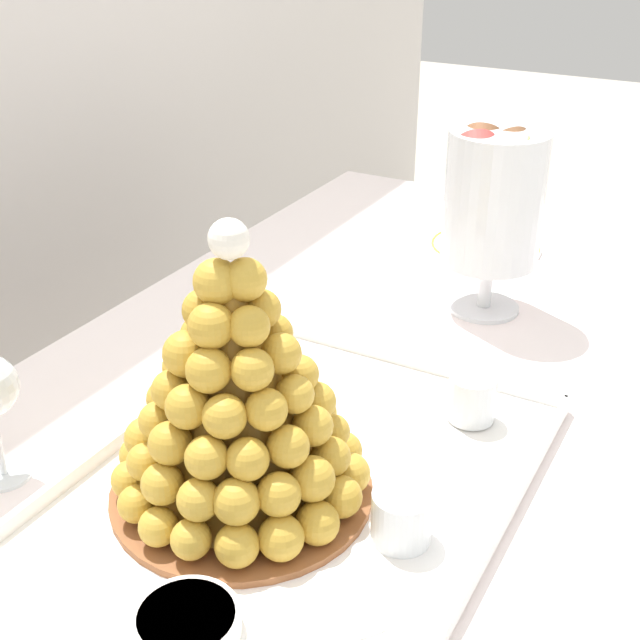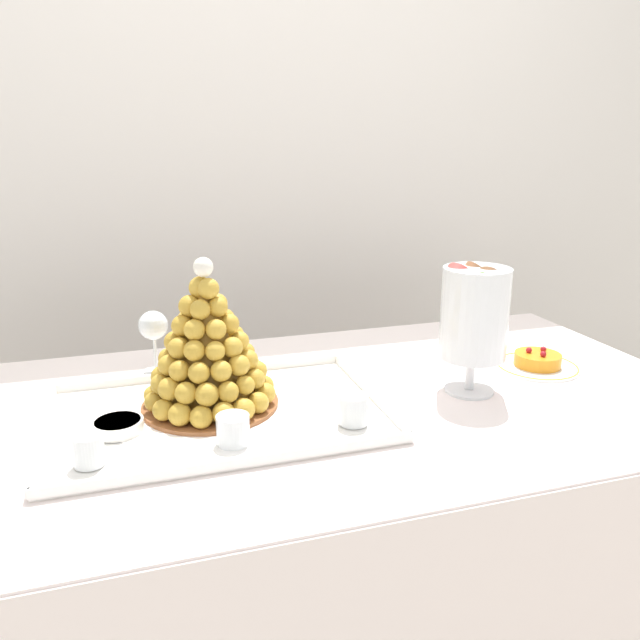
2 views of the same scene
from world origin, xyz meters
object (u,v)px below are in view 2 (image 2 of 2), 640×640
at_px(serving_tray, 219,415).
at_px(dessert_cup_left, 89,451).
at_px(dessert_cup_centre, 354,410).
at_px(macaron_goblet, 474,314).
at_px(croquembouche, 208,351).
at_px(fruit_tart_plate, 537,363).
at_px(creme_brulee_ramekin, 118,425).
at_px(wine_glass, 153,328).
at_px(dessert_cup_mid_left, 233,431).

xyz_separation_m(serving_tray, dessert_cup_left, (-0.23, -0.13, 0.03)).
bearing_deg(dessert_cup_centre, macaron_goblet, 16.28).
distance_m(croquembouche, fruit_tart_plate, 0.78).
bearing_deg(creme_brulee_ramekin, dessert_cup_centre, -12.92).
distance_m(serving_tray, macaron_goblet, 0.56).
height_order(croquembouche, macaron_goblet, croquembouche).
height_order(dessert_cup_left, creme_brulee_ramekin, dessert_cup_left).
xyz_separation_m(serving_tray, macaron_goblet, (0.53, -0.03, 0.17)).
bearing_deg(creme_brulee_ramekin, dessert_cup_left, -111.57).
xyz_separation_m(croquembouche, dessert_cup_left, (-0.22, -0.17, -0.09)).
bearing_deg(dessert_cup_centre, serving_tray, 153.79).
height_order(croquembouche, wine_glass, croquembouche).
xyz_separation_m(croquembouche, creme_brulee_ramekin, (-0.18, -0.06, -0.11)).
bearing_deg(macaron_goblet, creme_brulee_ramekin, 179.18).
bearing_deg(wine_glass, serving_tray, -70.57).
relative_size(dessert_cup_centre, creme_brulee_ramekin, 0.61).
height_order(dessert_cup_left, fruit_tart_plate, dessert_cup_left).
xyz_separation_m(dessert_cup_mid_left, creme_brulee_ramekin, (-0.19, 0.11, -0.01)).
bearing_deg(serving_tray, fruit_tart_plate, 3.50).
bearing_deg(dessert_cup_centre, creme_brulee_ramekin, 167.08).
height_order(serving_tray, croquembouche, croquembouche).
bearing_deg(serving_tray, dessert_cup_centre, -26.21).
height_order(dessert_cup_mid_left, fruit_tart_plate, dessert_cup_mid_left).
distance_m(dessert_cup_mid_left, wine_glass, 0.44).
xyz_separation_m(dessert_cup_left, dessert_cup_centre, (0.47, 0.01, 0.00)).
bearing_deg(serving_tray, dessert_cup_left, -150.34).
relative_size(dessert_cup_left, wine_glass, 0.36).
height_order(dessert_cup_centre, macaron_goblet, macaron_goblet).
height_order(creme_brulee_ramekin, wine_glass, wine_glass).
height_order(croquembouche, dessert_cup_centre, croquembouche).
distance_m(dessert_cup_left, dessert_cup_mid_left, 0.24).
relative_size(serving_tray, fruit_tart_plate, 3.30).
bearing_deg(dessert_cup_mid_left, wine_glass, 104.64).
height_order(dessert_cup_centre, fruit_tart_plate, dessert_cup_centre).
bearing_deg(serving_tray, croquembouche, 102.88).
xyz_separation_m(dessert_cup_left, macaron_goblet, (0.76, 0.10, 0.14)).
relative_size(dessert_cup_mid_left, creme_brulee_ramekin, 0.64).
bearing_deg(macaron_goblet, croquembouche, 172.42).
bearing_deg(dessert_cup_centre, fruit_tart_plate, 17.26).
distance_m(croquembouche, dessert_cup_mid_left, 0.20).
height_order(dessert_cup_left, wine_glass, wine_glass).
relative_size(croquembouche, dessert_cup_mid_left, 5.14).
relative_size(serving_tray, dessert_cup_mid_left, 10.86).
xyz_separation_m(dessert_cup_left, wine_glass, (0.13, 0.42, 0.08)).
bearing_deg(dessert_cup_left, croquembouche, 38.22).
bearing_deg(dessert_cup_mid_left, croquembouche, 95.64).
distance_m(dessert_cup_mid_left, macaron_goblet, 0.55).
bearing_deg(wine_glass, dessert_cup_left, -106.98).
bearing_deg(serving_tray, wine_glass, 109.43).
distance_m(serving_tray, creme_brulee_ramekin, 0.19).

